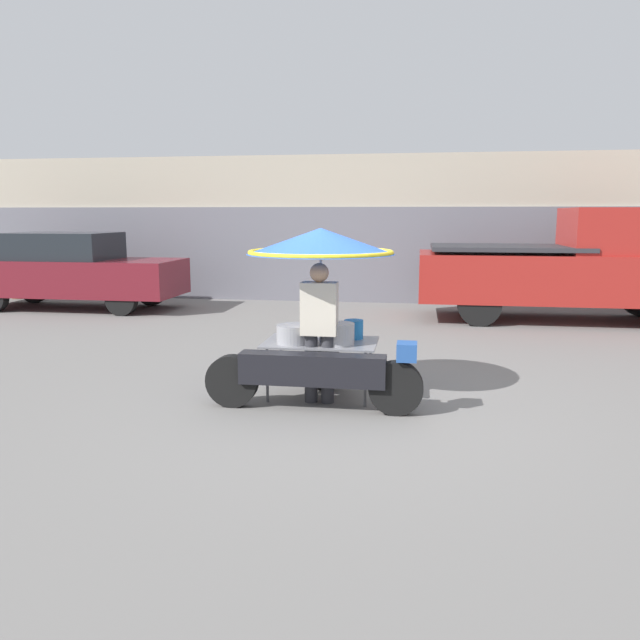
{
  "coord_description": "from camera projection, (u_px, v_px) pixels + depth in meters",
  "views": [
    {
      "loc": [
        0.76,
        -6.23,
        2.01
      ],
      "look_at": [
        -0.3,
        0.4,
        0.87
      ],
      "focal_mm": 35.0,
      "sensor_mm": 36.0,
      "label": 1
    }
  ],
  "objects": [
    {
      "name": "ground_plane",
      "position": [
        342.0,
        408.0,
        6.52
      ],
      "size": [
        36.0,
        36.0,
        0.0
      ],
      "primitive_type": "plane",
      "color": "slate"
    },
    {
      "name": "shopfront_building",
      "position": [
        389.0,
        229.0,
        15.04
      ],
      "size": [
        28.0,
        2.06,
        3.34
      ],
      "color": "#B2A893",
      "rests_on": "ground"
    },
    {
      "name": "vendor_motorcycle_cart",
      "position": [
        320.0,
        276.0,
        6.68
      ],
      "size": [
        2.27,
        1.61,
        1.86
      ],
      "color": "black",
      "rests_on": "ground"
    },
    {
      "name": "vendor_person",
      "position": [
        319.0,
        326.0,
        6.61
      ],
      "size": [
        0.38,
        0.22,
        1.51
      ],
      "color": "#2D2D33",
      "rests_on": "ground"
    },
    {
      "name": "parked_car",
      "position": [
        71.0,
        270.0,
        13.31
      ],
      "size": [
        4.59,
        1.68,
        1.62
      ],
      "color": "black",
      "rests_on": "ground"
    },
    {
      "name": "pickup_truck",
      "position": [
        575.0,
        268.0,
        11.7
      ],
      "size": [
        5.48,
        1.89,
        2.13
      ],
      "color": "black",
      "rests_on": "ground"
    },
    {
      "name": "potted_plant",
      "position": [
        19.0,
        278.0,
        15.02
      ],
      "size": [
        0.72,
        0.72,
        0.87
      ],
      "color": "brown",
      "rests_on": "ground"
    }
  ]
}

